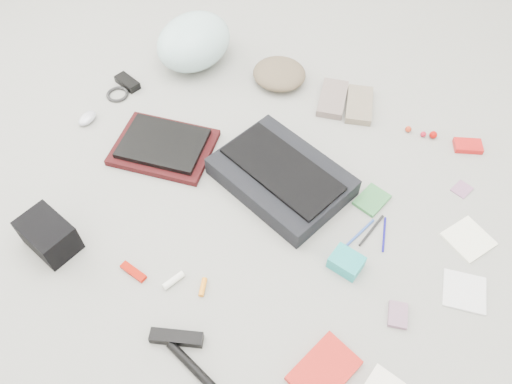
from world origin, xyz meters
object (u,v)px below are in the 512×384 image
at_px(laptop, 163,143).
at_px(camera_bag, 49,235).
at_px(accordion_wallet, 346,262).
at_px(bike_helmet, 194,42).
at_px(book_red, 324,370).
at_px(messenger_bag, 281,177).

distance_m(laptop, camera_bag, 0.53).
height_order(camera_bag, accordion_wallet, camera_bag).
height_order(bike_helmet, book_red, bike_helmet).
relative_size(messenger_bag, laptop, 1.49).
bearing_deg(bike_helmet, messenger_bag, -24.86).
height_order(laptop, camera_bag, camera_bag).
xyz_separation_m(messenger_bag, accordion_wallet, (0.33, -0.21, -0.01)).
bearing_deg(laptop, bike_helmet, 97.15).
bearing_deg(camera_bag, accordion_wallet, 35.55).
xyz_separation_m(laptop, book_red, (0.86, -0.49, -0.03)).
relative_size(laptop, book_red, 1.60).
bearing_deg(camera_bag, laptop, 92.95).
xyz_separation_m(messenger_bag, camera_bag, (-0.56, -0.57, 0.02)).
bearing_deg(accordion_wallet, bike_helmet, 155.04).
height_order(laptop, bike_helmet, bike_helmet).
xyz_separation_m(messenger_bag, bike_helmet, (-0.63, 0.44, 0.07)).
bearing_deg(laptop, accordion_wallet, -21.78).
bearing_deg(bike_helmet, accordion_wallet, -23.90).
distance_m(messenger_bag, book_red, 0.68).
relative_size(messenger_bag, accordion_wallet, 4.59).
height_order(messenger_bag, camera_bag, camera_bag).
xyz_separation_m(bike_helmet, camera_bag, (0.07, -1.02, -0.05)).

